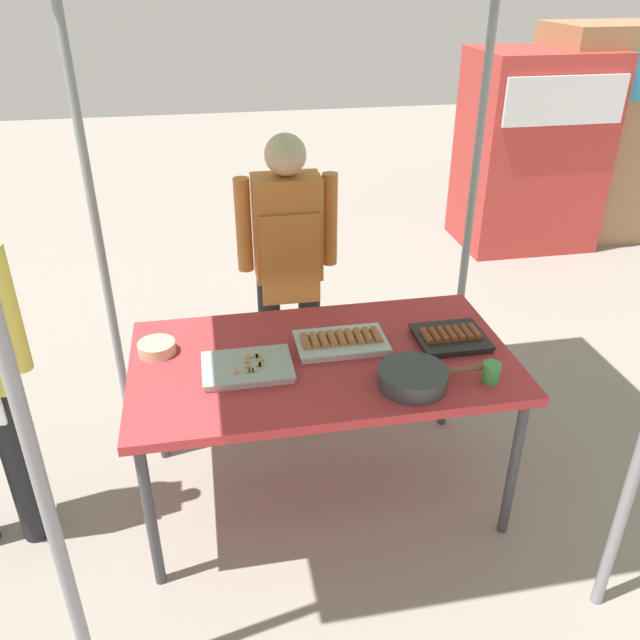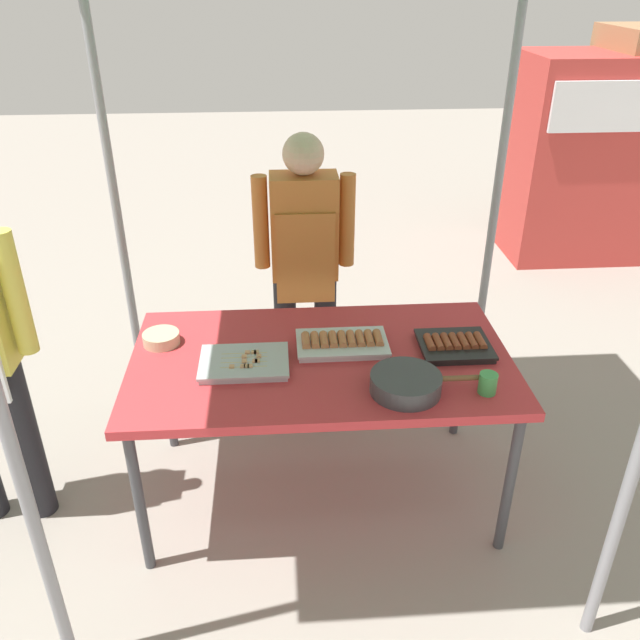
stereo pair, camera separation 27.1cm
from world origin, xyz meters
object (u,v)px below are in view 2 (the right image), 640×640
(tray_pork_links, at_px, (455,345))
(drink_cup_near_edge, at_px, (488,383))
(condiment_bowl, at_px, (161,338))
(stall_table, at_px, (321,367))
(tray_grilled_sausages, at_px, (342,343))
(vendor_woman, at_px, (305,253))
(cooking_wok, at_px, (406,383))
(neighbor_stall_right, at_px, (581,158))
(tray_meat_skewers, at_px, (244,363))

(tray_pork_links, height_order, drink_cup_near_edge, drink_cup_near_edge)
(tray_pork_links, bearing_deg, condiment_bowl, 173.80)
(stall_table, bearing_deg, tray_pork_links, 2.06)
(tray_grilled_sausages, bearing_deg, drink_cup_near_edge, -35.39)
(drink_cup_near_edge, relative_size, vendor_woman, 0.06)
(cooking_wok, distance_m, vendor_woman, 1.14)
(tray_pork_links, relative_size, cooking_wok, 0.69)
(tray_pork_links, xyz_separation_m, drink_cup_near_edge, (0.05, -0.32, 0.02))
(stall_table, relative_size, vendor_woman, 1.07)
(stall_table, height_order, neighbor_stall_right, neighbor_stall_right)
(tray_grilled_sausages, height_order, neighbor_stall_right, neighbor_stall_right)
(drink_cup_near_edge, bearing_deg, tray_grilled_sausages, 144.61)
(tray_meat_skewers, distance_m, drink_cup_near_edge, 0.97)
(stall_table, relative_size, tray_pork_links, 5.30)
(stall_table, distance_m, drink_cup_near_edge, 0.70)
(condiment_bowl, distance_m, neighbor_stall_right, 4.00)
(stall_table, bearing_deg, condiment_bowl, 167.02)
(tray_grilled_sausages, relative_size, vendor_woman, 0.26)
(drink_cup_near_edge, bearing_deg, neighbor_stall_right, 61.22)
(stall_table, distance_m, vendor_woman, 0.83)
(tray_grilled_sausages, bearing_deg, tray_meat_skewers, -163.71)
(vendor_woman, bearing_deg, condiment_bowl, 44.80)
(cooking_wok, bearing_deg, vendor_woman, 107.39)
(tray_pork_links, distance_m, vendor_woman, 1.00)
(cooking_wok, bearing_deg, neighbor_stall_right, 56.75)
(cooking_wok, height_order, vendor_woman, vendor_woman)
(tray_meat_skewers, xyz_separation_m, vendor_woman, (0.29, 0.86, 0.11))
(tray_meat_skewers, bearing_deg, tray_grilled_sausages, 16.29)
(cooking_wok, bearing_deg, drink_cup_near_edge, -5.41)
(tray_meat_skewers, height_order, tray_pork_links, tray_pork_links)
(tray_meat_skewers, bearing_deg, stall_table, 9.09)
(stall_table, xyz_separation_m, tray_meat_skewers, (-0.32, -0.05, 0.07))
(tray_grilled_sausages, distance_m, condiment_bowl, 0.79)
(stall_table, xyz_separation_m, cooking_wok, (0.31, -0.27, 0.09))
(stall_table, distance_m, tray_meat_skewers, 0.33)
(cooking_wok, relative_size, neighbor_stall_right, 0.27)
(cooking_wok, xyz_separation_m, vendor_woman, (-0.34, 1.08, 0.09))
(stall_table, relative_size, cooking_wok, 3.66)
(drink_cup_near_edge, bearing_deg, tray_meat_skewers, 165.03)
(stall_table, relative_size, tray_grilled_sausages, 4.09)
(tray_pork_links, height_order, neighbor_stall_right, neighbor_stall_right)
(neighbor_stall_right, bearing_deg, tray_meat_skewers, -132.85)
(tray_meat_skewers, distance_m, condiment_bowl, 0.42)
(tray_pork_links, bearing_deg, drink_cup_near_edge, -82.05)
(vendor_woman, bearing_deg, tray_pork_links, 127.43)
(drink_cup_near_edge, relative_size, neighbor_stall_right, 0.05)
(condiment_bowl, bearing_deg, tray_meat_skewers, -29.69)
(tray_grilled_sausages, height_order, condiment_bowl, tray_grilled_sausages)
(tray_pork_links, bearing_deg, tray_meat_skewers, -175.42)
(stall_table, bearing_deg, tray_meat_skewers, -170.91)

